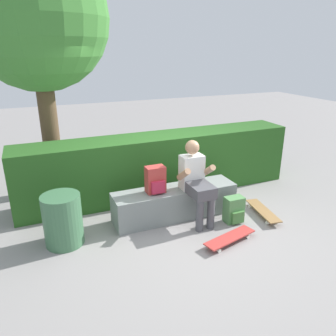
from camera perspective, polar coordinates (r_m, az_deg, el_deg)
ground_plane at (r=4.94m, az=2.78°, el=-9.99°), size 24.00×24.00×0.00m
bench_main at (r=5.09m, az=1.22°, el=-6.00°), size 1.92×0.48×0.47m
person_skater at (r=4.83m, az=4.89°, el=-1.98°), size 0.49×0.62×1.22m
skateboard_near_person at (r=4.59m, az=10.71°, el=-11.82°), size 0.82×0.39×0.09m
skateboard_beside_bench at (r=5.40m, az=16.18°, el=-7.16°), size 0.33×0.82×0.09m
backpack_on_bench at (r=4.79m, az=-2.18°, el=-2.11°), size 0.28×0.23×0.40m
backpack_on_ground at (r=5.05m, az=11.42°, el=-7.17°), size 0.28×0.23×0.40m
hedge_row at (r=5.80m, az=-1.44°, el=0.59°), size 4.86×0.70×1.07m
tree_behind_bench at (r=5.93m, az=-21.96°, el=22.80°), size 2.26×2.26×4.05m
trash_bin at (r=4.58m, az=-17.81°, el=-8.58°), size 0.51×0.51×0.70m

